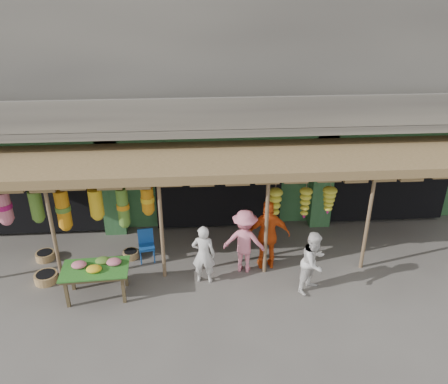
{
  "coord_description": "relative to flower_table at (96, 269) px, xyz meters",
  "views": [
    {
      "loc": [
        -0.7,
        -9.19,
        6.59
      ],
      "look_at": [
        0.07,
        1.0,
        1.69
      ],
      "focal_mm": 35.0,
      "sensor_mm": 36.0,
      "label": 1
    }
  ],
  "objects": [
    {
      "name": "basket_right",
      "position": [
        0.55,
        1.51,
        -0.63
      ],
      "size": [
        0.54,
        0.54,
        0.19
      ],
      "primitive_type": "cylinder",
      "rotation": [
        0.0,
        0.0,
        -0.36
      ],
      "color": "#A6884D",
      "rests_on": "ground"
    },
    {
      "name": "awning",
      "position": [
        2.81,
        1.62,
        1.85
      ],
      "size": [
        14.0,
        2.7,
        2.79
      ],
      "color": "brown",
      "rests_on": "ground"
    },
    {
      "name": "person_shopper",
      "position": [
        3.49,
        0.75,
        0.12
      ],
      "size": [
        1.22,
        0.91,
        1.68
      ],
      "primitive_type": "imported",
      "rotation": [
        0.0,
        0.0,
        2.85
      ],
      "color": "pink",
      "rests_on": "ground"
    },
    {
      "name": "flower_table",
      "position": [
        0.0,
        0.0,
        0.0
      ],
      "size": [
        1.54,
        0.95,
        0.9
      ],
      "rotation": [
        0.0,
        0.0,
        0.05
      ],
      "color": "brown",
      "rests_on": "ground"
    },
    {
      "name": "blue_chair",
      "position": [
        0.99,
        1.43,
        -0.25
      ],
      "size": [
        0.45,
        0.46,
        0.84
      ],
      "rotation": [
        0.0,
        0.0,
        0.15
      ],
      "color": "#194FA3",
      "rests_on": "ground"
    },
    {
      "name": "person_vendor",
      "position": [
        4.08,
        0.84,
        0.21
      ],
      "size": [
        1.11,
        0.5,
        1.87
      ],
      "primitive_type": "imported",
      "rotation": [
        0.0,
        0.0,
        3.1
      ],
      "color": "#E05215",
      "rests_on": "ground"
    },
    {
      "name": "building",
      "position": [
        2.98,
        5.69,
        2.65
      ],
      "size": [
        16.4,
        6.8,
        7.0
      ],
      "color": "gray",
      "rests_on": "ground"
    },
    {
      "name": "basket_mid",
      "position": [
        -1.39,
        0.62,
        -0.62
      ],
      "size": [
        0.67,
        0.67,
        0.21
      ],
      "primitive_type": "cylinder",
      "rotation": [
        0.0,
        0.0,
        -0.24
      ],
      "color": "olive",
      "rests_on": "ground"
    },
    {
      "name": "ground",
      "position": [
        2.99,
        0.82,
        -0.72
      ],
      "size": [
        80.0,
        80.0,
        0.0
      ],
      "primitive_type": "plane",
      "color": "#514C47",
      "rests_on": "ground"
    },
    {
      "name": "basket_left",
      "position": [
        -1.69,
        1.6,
        -0.62
      ],
      "size": [
        0.61,
        0.61,
        0.2
      ],
      "primitive_type": "cylinder",
      "rotation": [
        0.0,
        0.0,
        0.3
      ],
      "color": "#997845",
      "rests_on": "ground"
    },
    {
      "name": "person_right",
      "position": [
        4.99,
        -0.16,
        0.05
      ],
      "size": [
        0.95,
        0.94,
        1.54
      ],
      "primitive_type": "imported",
      "rotation": [
        0.0,
        0.0,
        0.75
      ],
      "color": "silver",
      "rests_on": "ground"
    },
    {
      "name": "person_front",
      "position": [
        2.46,
        0.35,
        0.04
      ],
      "size": [
        0.61,
        0.45,
        1.53
      ],
      "primitive_type": "imported",
      "rotation": [
        0.0,
        0.0,
        2.98
      ],
      "color": "silver",
      "rests_on": "ground"
    }
  ]
}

